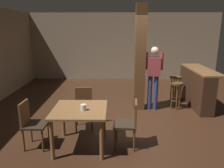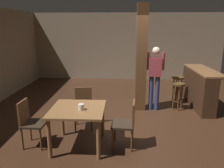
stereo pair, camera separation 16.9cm
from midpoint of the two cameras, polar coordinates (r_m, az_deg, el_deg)
The scene contains 12 objects.
ground_plane at distance 5.43m, azimuth 5.98°, elevation -9.47°, with size 10.80×10.80×0.00m, color #382114.
wall_back at distance 9.49m, azimuth 4.66°, elevation 9.66°, with size 8.00×0.10×2.80m, color gray.
pillar at distance 5.86m, azimuth 8.46°, elevation 6.52°, with size 0.28×0.28×2.80m, color brown.
dining_table at distance 4.11m, azimuth -7.72°, elevation -7.91°, with size 0.98×0.98×0.77m.
chair_north at distance 4.95m, azimuth -6.48°, elevation -5.61°, with size 0.47×0.47×0.89m.
chair_east at distance 4.12m, azimuth 5.17°, elevation -9.81°, with size 0.45×0.45×0.89m.
chair_west at distance 4.40m, azimuth -19.56°, elevation -9.03°, with size 0.43×0.43×0.89m.
napkin_cup at distance 3.96m, azimuth -6.84°, elevation -5.99°, with size 0.10×0.10×0.11m, color silver.
standing_person at distance 5.92m, azimuth 11.96°, elevation 2.54°, with size 0.47×0.25×1.72m.
bar_counter at distance 6.70m, azimuth 22.27°, elevation -0.88°, with size 0.56×1.90×1.07m.
bar_stool_near at distance 6.20m, azimuth 17.63°, elevation -1.53°, with size 0.34×0.34×0.75m.
bar_stool_mid at distance 6.81m, azimuth 17.44°, elevation 0.17°, with size 0.35×0.35×0.79m.
Camera 2 is at (-0.25, -4.95, 2.21)m, focal length 35.00 mm.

